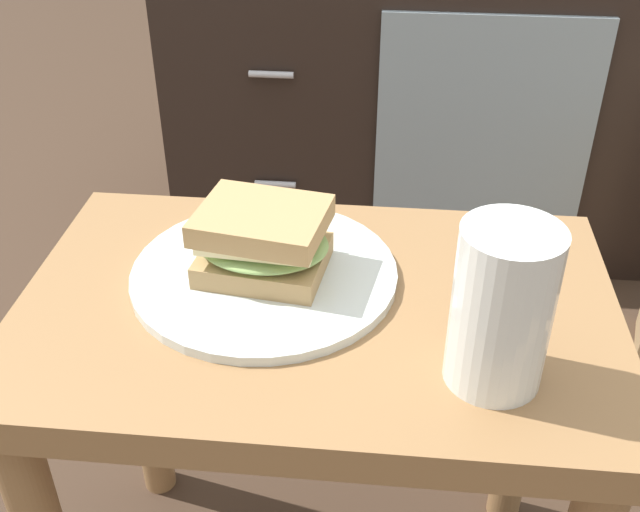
{
  "coord_description": "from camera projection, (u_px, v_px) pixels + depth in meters",
  "views": [
    {
      "loc": [
        0.06,
        -0.56,
        0.89
      ],
      "look_at": [
        0.0,
        0.0,
        0.51
      ],
      "focal_mm": 42.73,
      "sensor_mm": 36.0,
      "label": 1
    }
  ],
  "objects": [
    {
      "name": "side_table",
      "position": [
        317.0,
        372.0,
        0.76
      ],
      "size": [
        0.56,
        0.36,
        0.46
      ],
      "color": "olive",
      "rests_on": "ground"
    },
    {
      "name": "tv_cabinet",
      "position": [
        416.0,
        94.0,
        1.58
      ],
      "size": [
        0.96,
        0.46,
        0.58
      ],
      "color": "black",
      "rests_on": "ground"
    },
    {
      "name": "plate",
      "position": [
        264.0,
        273.0,
        0.74
      ],
      "size": [
        0.26,
        0.26,
        0.01
      ],
      "primitive_type": "cylinder",
      "color": "silver",
      "rests_on": "side_table"
    },
    {
      "name": "sandwich_front",
      "position": [
        263.0,
        241.0,
        0.72
      ],
      "size": [
        0.14,
        0.12,
        0.07
      ],
      "color": "tan",
      "rests_on": "plate"
    },
    {
      "name": "beer_glass",
      "position": [
        501.0,
        312.0,
        0.59
      ],
      "size": [
        0.08,
        0.08,
        0.14
      ],
      "color": "silver",
      "rests_on": "side_table"
    }
  ]
}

